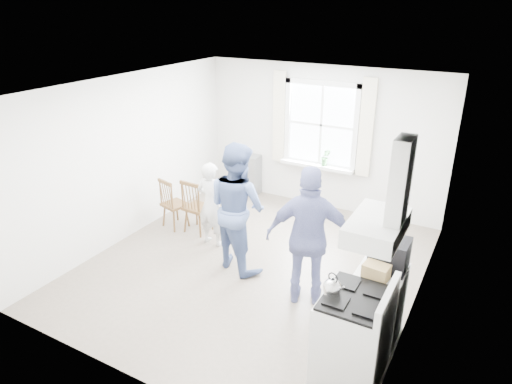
# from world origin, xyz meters

# --- Properties ---
(room_shell) EXTENTS (4.62, 5.12, 2.64)m
(room_shell) POSITION_xyz_m (0.00, 0.00, 1.30)
(room_shell) COLOR #76695B
(room_shell) RESTS_ON ground
(window_assembly) EXTENTS (1.88, 0.24, 1.70)m
(window_assembly) POSITION_xyz_m (0.00, 2.45, 1.46)
(window_assembly) COLOR white
(window_assembly) RESTS_ON room_shell
(range_hood) EXTENTS (0.45, 0.76, 0.94)m
(range_hood) POSITION_xyz_m (2.07, -1.35, 1.90)
(range_hood) COLOR white
(range_hood) RESTS_ON room_shell
(shelf_unit) EXTENTS (0.40, 0.30, 0.80)m
(shelf_unit) POSITION_xyz_m (-1.40, 2.33, 0.40)
(shelf_unit) COLOR gray
(shelf_unit) RESTS_ON ground
(gas_stove) EXTENTS (0.68, 0.76, 1.12)m
(gas_stove) POSITION_xyz_m (1.91, -1.35, 0.48)
(gas_stove) COLOR silver
(gas_stove) RESTS_ON ground
(kettle) EXTENTS (0.18, 0.18, 0.25)m
(kettle) POSITION_xyz_m (1.68, -1.44, 1.04)
(kettle) COLOR silver
(kettle) RESTS_ON gas_stove
(low_cabinet) EXTENTS (0.50, 0.55, 0.90)m
(low_cabinet) POSITION_xyz_m (1.98, -0.65, 0.45)
(low_cabinet) COLOR white
(low_cabinet) RESTS_ON ground
(stereo_stack) EXTENTS (0.39, 0.35, 0.35)m
(stereo_stack) POSITION_xyz_m (2.02, -0.60, 1.08)
(stereo_stack) COLOR black
(stereo_stack) RESTS_ON low_cabinet
(cardboard_box) EXTENTS (0.28, 0.22, 0.17)m
(cardboard_box) POSITION_xyz_m (1.96, -0.87, 0.98)
(cardboard_box) COLOR tan
(cardboard_box) RESTS_ON low_cabinet
(windsor_chair_a) EXTENTS (0.43, 0.42, 0.94)m
(windsor_chair_a) POSITION_xyz_m (-1.35, 0.39, 0.58)
(windsor_chair_a) COLOR #4C3118
(windsor_chair_a) RESTS_ON ground
(windsor_chair_b) EXTENTS (0.46, 0.46, 0.89)m
(windsor_chair_b) POSITION_xyz_m (-1.81, 0.36, 0.54)
(windsor_chair_b) COLOR #4C3118
(windsor_chair_b) RESTS_ON ground
(person_left) EXTENTS (0.51, 0.51, 1.37)m
(person_left) POSITION_xyz_m (-0.90, 0.26, 0.68)
(person_left) COLOR silver
(person_left) RESTS_ON ground
(person_mid) EXTENTS (1.15, 1.15, 1.87)m
(person_mid) POSITION_xyz_m (-0.20, -0.10, 0.94)
(person_mid) COLOR #4E6291
(person_mid) RESTS_ON ground
(person_right) EXTENTS (1.38, 1.38, 1.84)m
(person_right) POSITION_xyz_m (1.02, -0.40, 0.92)
(person_right) COLOR navy
(person_right) RESTS_ON ground
(potted_plant) EXTENTS (0.22, 0.22, 0.31)m
(potted_plant) POSITION_xyz_m (0.16, 2.36, 1.00)
(potted_plant) COLOR #2F6A30
(potted_plant) RESTS_ON window_assembly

